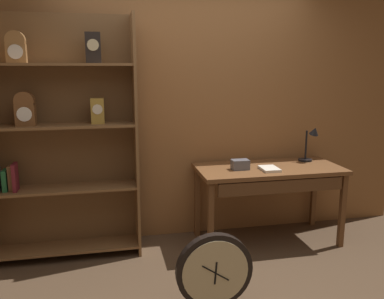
{
  "coord_description": "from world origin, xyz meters",
  "views": [
    {
      "loc": [
        -0.78,
        -2.63,
        1.75
      ],
      "look_at": [
        -0.06,
        0.77,
        1.03
      ],
      "focal_mm": 37.89,
      "sensor_mm": 36.0,
      "label": 1
    }
  ],
  "objects_px": {
    "workbench": "(270,176)",
    "desk_lamp": "(311,142)",
    "open_repair_manual": "(269,169)",
    "toolbox_small": "(240,165)",
    "round_clock_large": "(214,273)",
    "bookshelf": "(60,139)"
  },
  "relations": [
    {
      "from": "toolbox_small",
      "to": "open_repair_manual",
      "type": "relative_size",
      "value": 0.74
    },
    {
      "from": "bookshelf",
      "to": "round_clock_large",
      "type": "xyz_separation_m",
      "value": [
        1.12,
        -1.17,
        -0.8
      ]
    },
    {
      "from": "round_clock_large",
      "to": "open_repair_manual",
      "type": "bearing_deg",
      "value": 50.15
    },
    {
      "from": "workbench",
      "to": "open_repair_manual",
      "type": "xyz_separation_m",
      "value": [
        -0.04,
        -0.09,
        0.1
      ]
    },
    {
      "from": "bookshelf",
      "to": "toolbox_small",
      "type": "height_order",
      "value": "bookshelf"
    },
    {
      "from": "desk_lamp",
      "to": "toolbox_small",
      "type": "distance_m",
      "value": 0.85
    },
    {
      "from": "round_clock_large",
      "to": "workbench",
      "type": "bearing_deg",
      "value": 51.21
    },
    {
      "from": "open_repair_manual",
      "to": "round_clock_large",
      "type": "relative_size",
      "value": 0.37
    },
    {
      "from": "desk_lamp",
      "to": "round_clock_large",
      "type": "height_order",
      "value": "desk_lamp"
    },
    {
      "from": "open_repair_manual",
      "to": "toolbox_small",
      "type": "bearing_deg",
      "value": 163.6
    },
    {
      "from": "bookshelf",
      "to": "open_repair_manual",
      "type": "relative_size",
      "value": 10.0
    },
    {
      "from": "workbench",
      "to": "desk_lamp",
      "type": "bearing_deg",
      "value": 17.7
    },
    {
      "from": "workbench",
      "to": "open_repair_manual",
      "type": "distance_m",
      "value": 0.14
    },
    {
      "from": "desk_lamp",
      "to": "open_repair_manual",
      "type": "distance_m",
      "value": 0.63
    },
    {
      "from": "desk_lamp",
      "to": "open_repair_manual",
      "type": "xyz_separation_m",
      "value": [
        -0.55,
        -0.25,
        -0.19
      ]
    },
    {
      "from": "toolbox_small",
      "to": "open_repair_manual",
      "type": "bearing_deg",
      "value": -17.57
    },
    {
      "from": "workbench",
      "to": "toolbox_small",
      "type": "bearing_deg",
      "value": -178.54
    },
    {
      "from": "bookshelf",
      "to": "open_repair_manual",
      "type": "xyz_separation_m",
      "value": [
        1.91,
        -0.22,
        -0.32
      ]
    },
    {
      "from": "desk_lamp",
      "to": "open_repair_manual",
      "type": "relative_size",
      "value": 1.69
    },
    {
      "from": "workbench",
      "to": "round_clock_large",
      "type": "height_order",
      "value": "workbench"
    },
    {
      "from": "bookshelf",
      "to": "workbench",
      "type": "height_order",
      "value": "bookshelf"
    },
    {
      "from": "open_repair_manual",
      "to": "bookshelf",
      "type": "bearing_deg",
      "value": 174.74
    }
  ]
}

